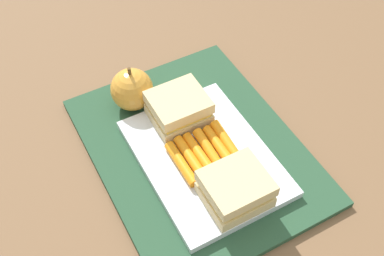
# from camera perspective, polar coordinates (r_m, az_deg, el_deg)

# --- Properties ---
(ground_plane) EXTENTS (2.40, 2.40, 0.00)m
(ground_plane) POSITION_cam_1_polar(r_m,az_deg,el_deg) (0.69, 0.50, -2.91)
(ground_plane) COLOR brown
(lunchbag_mat) EXTENTS (0.36, 0.28, 0.01)m
(lunchbag_mat) POSITION_cam_1_polar(r_m,az_deg,el_deg) (0.69, 0.50, -2.66)
(lunchbag_mat) COLOR #284C33
(lunchbag_mat) RESTS_ON ground_plane
(food_tray) EXTENTS (0.23, 0.17, 0.01)m
(food_tray) POSITION_cam_1_polar(r_m,az_deg,el_deg) (0.67, 1.55, -3.61)
(food_tray) COLOR white
(food_tray) RESTS_ON lunchbag_mat
(sandwich_half_left) EXTENTS (0.07, 0.08, 0.04)m
(sandwich_half_left) POSITION_cam_1_polar(r_m,az_deg,el_deg) (0.61, 5.28, -7.32)
(sandwich_half_left) COLOR #DBC189
(sandwich_half_left) RESTS_ON food_tray
(sandwich_half_right) EXTENTS (0.07, 0.08, 0.04)m
(sandwich_half_right) POSITION_cam_1_polar(r_m,az_deg,el_deg) (0.69, -1.62, 2.40)
(sandwich_half_right) COLOR #DBC189
(sandwich_half_right) RESTS_ON food_tray
(carrot_sticks_bundle) EXTENTS (0.08, 0.09, 0.02)m
(carrot_sticks_bundle) POSITION_cam_1_polar(r_m,az_deg,el_deg) (0.65, 1.54, -2.99)
(carrot_sticks_bundle) COLOR orange
(carrot_sticks_bundle) RESTS_ON food_tray
(apple) EXTENTS (0.07, 0.07, 0.08)m
(apple) POSITION_cam_1_polar(r_m,az_deg,el_deg) (0.72, -7.27, 4.64)
(apple) COLOR gold
(apple) RESTS_ON lunchbag_mat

